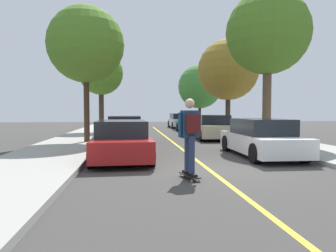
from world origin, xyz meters
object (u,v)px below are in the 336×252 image
(street_tree_left_nearest, at_px, (86,45))
(parked_car_right_nearest, at_px, (261,138))
(skateboarder, at_px, (190,132))
(street_tree_right_near, at_px, (228,70))
(parked_car_left_nearest, at_px, (121,140))
(parked_car_right_near, at_px, (211,127))
(street_tree_left_near, at_px, (101,73))
(skateboard, at_px, (190,175))
(parked_car_left_near, at_px, (125,129))
(parked_car_right_farthest, at_px, (179,121))
(street_tree_right_nearest, at_px, (268,33))
(parked_car_right_far, at_px, (192,124))
(street_tree_right_far, at_px, (200,87))

(street_tree_left_nearest, bearing_deg, parked_car_right_nearest, -36.14)
(parked_car_right_nearest, distance_m, skateboarder, 4.79)
(street_tree_right_near, bearing_deg, parked_car_left_nearest, -124.01)
(parked_car_right_near, distance_m, street_tree_right_near, 5.01)
(street_tree_left_nearest, distance_m, street_tree_left_near, 7.50)
(street_tree_right_near, height_order, skateboard, street_tree_right_near)
(street_tree_left_near, bearing_deg, parked_car_left_near, -75.18)
(parked_car_right_farthest, bearing_deg, street_tree_right_nearest, -83.42)
(parked_car_right_far, relative_size, street_tree_left_nearest, 0.67)
(parked_car_left_nearest, height_order, parked_car_right_farthest, parked_car_right_farthest)
(street_tree_right_near, bearing_deg, parked_car_right_farthest, 100.70)
(street_tree_left_nearest, height_order, skateboard, street_tree_left_nearest)
(parked_car_left_nearest, relative_size, street_tree_right_far, 0.80)
(parked_car_right_farthest, xyz_separation_m, street_tree_right_far, (1.85, -0.78, 3.27))
(street_tree_left_nearest, xyz_separation_m, street_tree_left_near, (0.00, 7.48, -0.50))
(parked_car_right_farthest, height_order, skateboard, parked_car_right_farthest)
(street_tree_right_near, bearing_deg, street_tree_right_nearest, -90.00)
(street_tree_left_near, bearing_deg, parked_car_right_far, 6.37)
(parked_car_left_nearest, distance_m, skateboarder, 3.83)
(parked_car_right_far, bearing_deg, skateboarder, -100.94)
(parked_car_right_nearest, bearing_deg, street_tree_right_nearest, 63.76)
(street_tree_left_near, relative_size, street_tree_right_nearest, 0.81)
(street_tree_right_far, bearing_deg, street_tree_right_near, -90.00)
(parked_car_left_nearest, relative_size, street_tree_left_nearest, 0.71)
(street_tree_right_far, relative_size, skateboard, 6.81)
(parked_car_right_far, relative_size, street_tree_right_near, 0.69)
(street_tree_right_nearest, bearing_deg, street_tree_left_nearest, 171.92)
(parked_car_left_nearest, distance_m, parked_car_right_near, 8.82)
(parked_car_right_farthest, height_order, street_tree_right_far, street_tree_right_far)
(parked_car_left_near, xyz_separation_m, parked_car_right_far, (4.97, 7.74, -0.05))
(parked_car_right_near, xyz_separation_m, street_tree_right_far, (1.85, 11.81, 3.27))
(parked_car_right_near, xyz_separation_m, skateboard, (-3.24, -10.63, -0.61))
(parked_car_right_nearest, height_order, street_tree_right_nearest, street_tree_right_nearest)
(parked_car_left_near, height_order, parked_car_right_near, parked_car_right_near)
(parked_car_left_nearest, height_order, street_tree_left_near, street_tree_left_near)
(parked_car_left_nearest, height_order, street_tree_right_far, street_tree_right_far)
(skateboarder, bearing_deg, parked_car_left_near, 100.95)
(street_tree_right_near, xyz_separation_m, street_tree_right_far, (0.00, 8.99, -0.44))
(parked_car_right_far, relative_size, parked_car_right_farthest, 1.08)
(street_tree_right_far, height_order, skateboard, street_tree_right_far)
(street_tree_left_near, distance_m, street_tree_right_far, 10.84)
(street_tree_right_nearest, bearing_deg, parked_car_left_nearest, -150.39)
(parked_car_left_nearest, xyz_separation_m, street_tree_left_nearest, (-1.85, 5.10, 4.21))
(skateboard, bearing_deg, street_tree_left_near, 102.65)
(parked_car_right_near, height_order, street_tree_left_nearest, street_tree_left_nearest)
(parked_car_right_near, distance_m, skateboarder, 11.15)
(street_tree_left_near, xyz_separation_m, skateboarder, (3.58, -15.96, -3.20))
(street_tree_right_nearest, height_order, street_tree_right_far, street_tree_right_nearest)
(parked_car_left_near, bearing_deg, parked_car_right_nearest, -47.77)
(skateboard, bearing_deg, skateboarder, -76.31)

